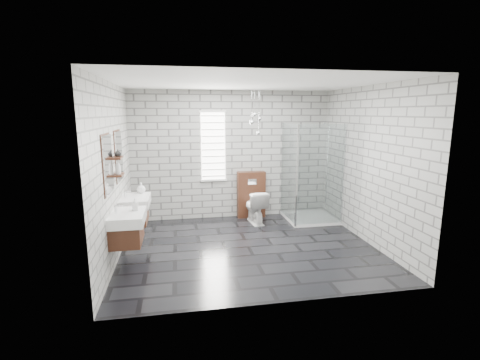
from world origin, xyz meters
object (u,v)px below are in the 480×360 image
object	(u,v)px
vanity_left	(125,219)
vanity_right	(133,202)
cistern_panel	(251,194)
toilet	(255,207)
shower_enclosure	(308,198)

from	to	relation	value
vanity_left	vanity_right	distance (m)	0.94
cistern_panel	toilet	size ratio (longest dim) A/B	1.47
vanity_left	toilet	size ratio (longest dim) A/B	2.31
shower_enclosure	vanity_right	bearing A→B (deg)	-167.64
vanity_right	shower_enclosure	bearing A→B (deg)	12.36
toilet	cistern_panel	bearing A→B (deg)	-96.19
shower_enclosure	vanity_left	bearing A→B (deg)	-153.60
cistern_panel	toilet	world-z (taller)	cistern_panel
shower_enclosure	toilet	distance (m)	1.12
vanity_right	cistern_panel	size ratio (longest dim) A/B	1.57
vanity_right	toilet	world-z (taller)	vanity_right
vanity_right	shower_enclosure	size ratio (longest dim) A/B	0.77
vanity_left	shower_enclosure	bearing A→B (deg)	26.40
vanity_left	toilet	xyz separation A→B (m)	(2.31, 1.80, -0.42)
vanity_right	cistern_panel	bearing A→B (deg)	28.70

